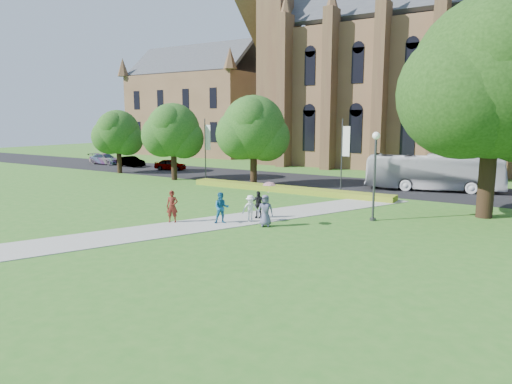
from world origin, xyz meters
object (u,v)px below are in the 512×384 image
Objects in this scene: large_tree at (495,78)px; tour_coach at (433,172)px; car_2 at (105,159)px; pedestrian_0 at (172,206)px; streetlamp at (375,165)px; car_1 at (131,162)px; car_0 at (170,165)px.

large_tree is 12.62m from tour_coach.
car_2 is 37.58m from pedestrian_0.
streetlamp is at bearing -111.75° from car_2.
car_1 is (-40.97, 9.37, -7.70)m from large_tree.
tour_coach is at bearing 87.68° from streetlamp.
large_tree is at bearing 39.29° from streetlamp.
tour_coach is 2.96× the size of car_0.
streetlamp is 0.48× the size of tour_coach.
large_tree is at bearing -98.33° from car_1.
pedestrian_0 reaches higher than car_0.
car_1 is at bearing -96.60° from car_2.
large_tree is (5.50, 4.50, 5.07)m from streetlamp.
pedestrian_0 is at bearing -143.30° from large_tree.
tour_coach reaches higher than car_2.
pedestrian_0 is (-10.23, -20.72, -0.58)m from tour_coach.
large_tree is at bearing -166.76° from tour_coach.
car_1 is 33.07m from pedestrian_0.
streetlamp is 1.34× the size of car_1.
car_0 is 12.08m from car_2.
streetlamp is 1.09× the size of car_2.
pedestrian_0 reaches higher than car_2.
tour_coach reaches higher than pedestrian_0.
large_tree is at bearing -120.75° from car_0.
car_2 is (-46.30, 9.75, -7.65)m from large_tree.
tour_coach reaches higher than car_1.
streetlamp reaches higher than car_2.
pedestrian_0 is (-9.67, -6.81, -2.33)m from streetlamp.
streetlamp is 1.41× the size of car_0.
large_tree is 1.20× the size of tour_coach.
car_2 is at bearing 117.45° from pedestrian_0.
streetlamp is at bearing -106.80° from car_1.
car_0 is (-34.23, 9.19, -7.71)m from large_tree.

